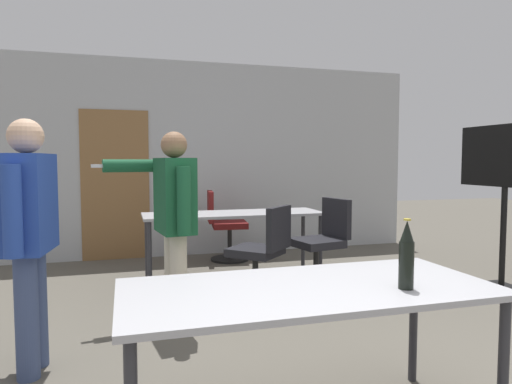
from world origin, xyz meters
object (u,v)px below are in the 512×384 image
object	(u,v)px
person_left_plaid	(173,211)
tv_screen	(505,184)
office_chair_far_right	(322,246)
person_right_polo	(26,223)
office_chair_mid_tucked	(262,255)
beer_bottle	(406,256)
office_chair_far_left	(224,228)

from	to	relation	value
person_left_plaid	tv_screen	bearing A→B (deg)	-97.39
office_chair_far_right	person_right_polo	bearing A→B (deg)	104.07
tv_screen	person_right_polo	size ratio (longest dim) A/B	1.07
tv_screen	office_chair_far_right	distance (m)	1.99
office_chair_mid_tucked	person_left_plaid	bearing A→B (deg)	164.46
person_left_plaid	office_chair_far_right	bearing A→B (deg)	-75.79
beer_bottle	person_left_plaid	bearing A→B (deg)	115.20
office_chair_mid_tucked	beer_bottle	bearing A→B (deg)	-135.94
tv_screen	office_chair_mid_tucked	xyz separation A→B (m)	(-2.47, 0.48, -0.70)
tv_screen	person_left_plaid	xyz separation A→B (m)	(-3.40, -0.04, -0.17)
office_chair_far_left	beer_bottle	xyz separation A→B (m)	(-0.03, -4.19, 0.46)
office_chair_mid_tucked	office_chair_far_left	bearing A→B (deg)	44.80
person_right_polo	office_chair_mid_tucked	xyz separation A→B (m)	(1.90, 1.12, -0.54)
office_chair_far_left	beer_bottle	distance (m)	4.22
tv_screen	office_chair_far_left	size ratio (longest dim) A/B	1.83
person_right_polo	office_chair_far_left	world-z (taller)	person_right_polo
office_chair_far_right	office_chair_mid_tucked	bearing A→B (deg)	89.73
tv_screen	office_chair_mid_tucked	bearing A→B (deg)	-101.01
office_chair_far_left	office_chair_far_right	distance (m)	1.77
person_right_polo	office_chair_far_right	size ratio (longest dim) A/B	1.70
office_chair_far_left	office_chair_far_right	world-z (taller)	office_chair_far_right
office_chair_far_left	office_chair_mid_tucked	bearing A→B (deg)	6.85
person_right_polo	office_chair_mid_tucked	world-z (taller)	person_right_polo
office_chair_far_left	office_chair_far_right	bearing A→B (deg)	30.61
office_chair_mid_tucked	person_right_polo	bearing A→B (deg)	165.34
office_chair_far_left	office_chair_far_right	xyz separation A→B (m)	(0.72, -1.62, 0.00)
office_chair_mid_tucked	office_chair_far_left	size ratio (longest dim) A/B	0.96
office_chair_far_right	beer_bottle	xyz separation A→B (m)	(-0.74, -2.57, 0.46)
person_right_polo	office_chair_far_left	distance (m)	3.50
person_right_polo	person_left_plaid	size ratio (longest dim) A/B	1.02
person_right_polo	tv_screen	bearing A→B (deg)	-74.94
person_left_plaid	beer_bottle	size ratio (longest dim) A/B	4.77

